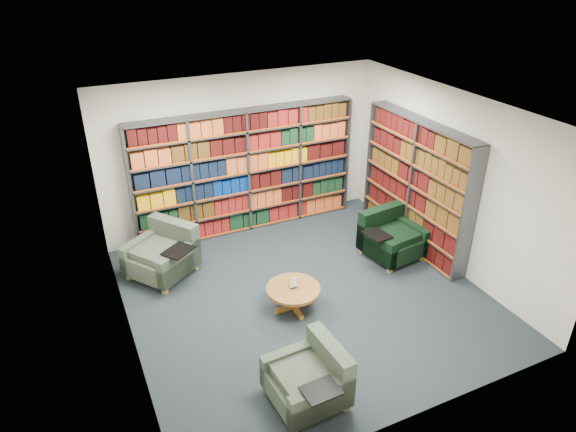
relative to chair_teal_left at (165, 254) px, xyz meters
name	(u,v)px	position (x,y,z in m)	size (l,w,h in m)	color
room_shell	(306,212)	(1.73, -1.49, 1.07)	(5.02, 5.02, 2.82)	black
bookshelf_back	(246,172)	(1.73, 0.85, 0.77)	(4.00, 0.28, 2.20)	#47494F
bookshelf_right	(416,186)	(4.07, -0.89, 0.77)	(0.28, 2.50, 2.20)	#47494F
chair_teal_left	(165,254)	(0.00, 0.00, 0.00)	(1.24, 1.26, 0.81)	#0D2734
chair_green_right	(389,238)	(3.51, -1.05, -0.02)	(1.06, 0.95, 0.77)	black
chair_teal_front	(312,379)	(0.91, -3.29, -0.04)	(0.83, 0.95, 0.72)	#0D2734
coffee_table	(293,292)	(1.43, -1.71, -0.04)	(0.77, 0.77, 0.54)	#99662B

